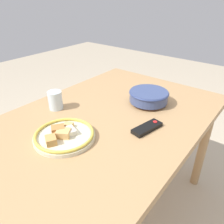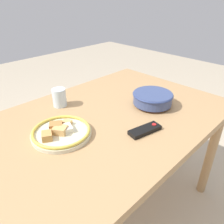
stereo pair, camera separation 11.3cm
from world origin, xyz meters
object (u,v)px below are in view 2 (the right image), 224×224
Objects in this scene: drinking_glass at (59,97)px; tv_remote at (145,130)px; noodle_bowl at (153,98)px; food_plate at (61,132)px.

tv_remote is at bearing 104.56° from drinking_glass.
tv_remote is at bearing 29.12° from noodle_bowl.
noodle_bowl reaches higher than tv_remote.
noodle_bowl reaches higher than food_plate.
noodle_bowl is 0.54m from drinking_glass.
drinking_glass is at bearing -153.57° from tv_remote.
drinking_glass is at bearing -44.61° from noodle_bowl.
noodle_bowl is 1.34× the size of tv_remote.
food_plate is (0.55, -0.12, -0.03)m from noodle_bowl.
food_plate is 0.31m from drinking_glass.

